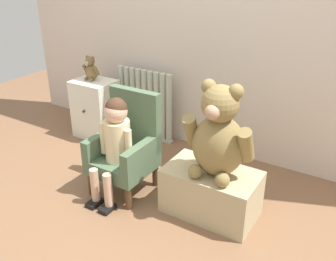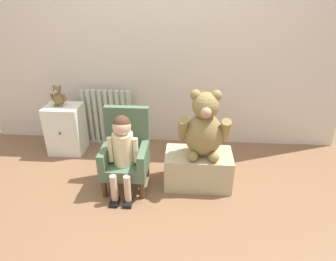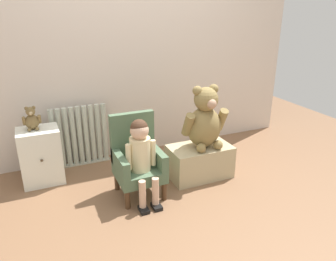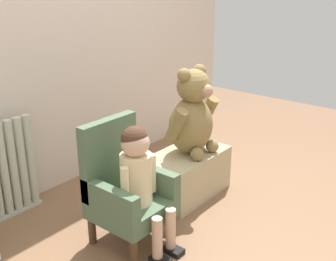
{
  "view_description": "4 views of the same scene",
  "coord_description": "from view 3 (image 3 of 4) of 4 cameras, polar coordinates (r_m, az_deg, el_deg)",
  "views": [
    {
      "loc": [
        1.2,
        -1.36,
        1.51
      ],
      "look_at": [
        0.13,
        0.38,
        0.54
      ],
      "focal_mm": 40.0,
      "sensor_mm": 36.0,
      "label": 1
    },
    {
      "loc": [
        0.3,
        -1.78,
        1.64
      ],
      "look_at": [
        0.14,
        0.43,
        0.52
      ],
      "focal_mm": 32.0,
      "sensor_mm": 36.0,
      "label": 2
    },
    {
      "loc": [
        -0.96,
        -1.98,
        1.54
      ],
      "look_at": [
        0.08,
        0.42,
        0.52
      ],
      "focal_mm": 35.0,
      "sensor_mm": 36.0,
      "label": 3
    },
    {
      "loc": [
        -1.66,
        -1.08,
        1.42
      ],
      "look_at": [
        0.14,
        0.38,
        0.56
      ],
      "focal_mm": 45.0,
      "sensor_mm": 36.0,
      "label": 4
    }
  ],
  "objects": [
    {
      "name": "small_dresser",
      "position": [
        3.17,
        -21.24,
        -4.16
      ],
      "size": [
        0.35,
        0.31,
        0.51
      ],
      "color": "white",
      "rests_on": "ground_plane"
    },
    {
      "name": "low_bench",
      "position": [
        3.11,
        5.52,
        -5.35
      ],
      "size": [
        0.58,
        0.34,
        0.3
      ],
      "primitive_type": "cube",
      "color": "tan",
      "rests_on": "ground_plane"
    },
    {
      "name": "radiator",
      "position": [
        3.37,
        -15.06,
        -1.0
      ],
      "size": [
        0.56,
        0.05,
        0.62
      ],
      "color": "#B7BFAD",
      "rests_on": "ground_plane"
    },
    {
      "name": "child_figure",
      "position": [
        2.63,
        -4.74,
        -3.37
      ],
      "size": [
        0.25,
        0.35,
        0.7
      ],
      "color": "beige",
      "rests_on": "ground_plane"
    },
    {
      "name": "child_armchair",
      "position": [
        2.79,
        -5.4,
        -5.02
      ],
      "size": [
        0.38,
        0.38,
        0.69
      ],
      "color": "#4D674B",
      "rests_on": "ground_plane"
    },
    {
      "name": "back_wall",
      "position": [
        3.39,
        -7.05,
        15.36
      ],
      "size": [
        3.8,
        0.05,
        2.4
      ],
      "primitive_type": "cube",
      "color": "beige",
      "rests_on": "ground_plane"
    },
    {
      "name": "small_teddy_bear",
      "position": [
        3.06,
        -22.65,
        1.8
      ],
      "size": [
        0.15,
        0.11,
        0.21
      ],
      "color": "brown",
      "rests_on": "small_dresser"
    },
    {
      "name": "ground_plane",
      "position": [
        2.69,
        2.1,
        -13.69
      ],
      "size": [
        6.0,
        6.0,
        0.0
      ],
      "primitive_type": "plane",
      "color": "brown"
    },
    {
      "name": "large_teddy_bear",
      "position": [
        2.96,
        6.42,
        1.74
      ],
      "size": [
        0.42,
        0.3,
        0.58
      ],
      "color": "olive",
      "rests_on": "low_bench"
    }
  ]
}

